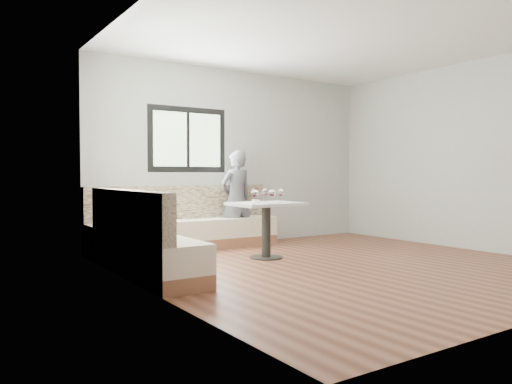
% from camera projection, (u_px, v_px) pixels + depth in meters
% --- Properties ---
extents(room, '(5.01, 5.01, 2.81)m').
position_uv_depth(room, '(336.00, 150.00, 6.07)').
color(room, brown).
rests_on(room, ground).
extents(banquette, '(2.90, 2.80, 0.95)m').
position_uv_depth(banquette, '(169.00, 234.00, 6.57)').
color(banquette, brown).
rests_on(banquette, ground).
extents(table, '(0.91, 0.72, 0.74)m').
position_uv_depth(table, '(266.00, 216.00, 6.64)').
color(table, black).
rests_on(table, ground).
extents(person, '(0.57, 0.39, 1.49)m').
position_uv_depth(person, '(236.00, 198.00, 7.78)').
color(person, '#505157').
rests_on(person, ground).
extents(olive_ramekin, '(0.10, 0.10, 0.04)m').
position_uv_depth(olive_ramekin, '(256.00, 201.00, 6.61)').
color(olive_ramekin, white).
rests_on(olive_ramekin, table).
extents(wine_glass_a, '(0.08, 0.08, 0.19)m').
position_uv_depth(wine_glass_a, '(255.00, 194.00, 6.32)').
color(wine_glass_a, white).
rests_on(wine_glass_a, table).
extents(wine_glass_b, '(0.08, 0.08, 0.19)m').
position_uv_depth(wine_glass_b, '(272.00, 193.00, 6.44)').
color(wine_glass_b, white).
rests_on(wine_glass_b, table).
extents(wine_glass_c, '(0.08, 0.08, 0.19)m').
position_uv_depth(wine_glass_c, '(281.00, 193.00, 6.65)').
color(wine_glass_c, white).
rests_on(wine_glass_c, table).
extents(wine_glass_d, '(0.08, 0.08, 0.19)m').
position_uv_depth(wine_glass_d, '(265.00, 192.00, 6.74)').
color(wine_glass_d, white).
rests_on(wine_glass_d, table).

